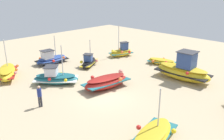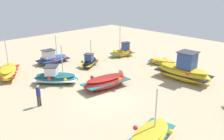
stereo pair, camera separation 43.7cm
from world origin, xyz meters
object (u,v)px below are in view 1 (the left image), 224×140
(fishing_boat_2, at_px, (121,52))
(fishing_boat_7, at_px, (7,72))
(fishing_boat_4, at_px, (106,82))
(fishing_boat_1, at_px, (55,78))
(person_walking, at_px, (40,95))
(fishing_boat_5, at_px, (89,62))
(fishing_boat_9, at_px, (51,59))
(fishing_boat_8, at_px, (161,62))
(mooring_buoy_0, at_px, (121,72))
(fishing_boat_3, at_px, (183,70))
(fishing_boat_0, at_px, (152,137))

(fishing_boat_2, distance_m, fishing_boat_7, 13.81)
(fishing_boat_4, height_order, fishing_boat_7, fishing_boat_7)
(fishing_boat_1, bearing_deg, person_walking, 88.78)
(fishing_boat_5, xyz_separation_m, fishing_boat_9, (3.85, 2.49, 0.08))
(fishing_boat_7, xyz_separation_m, fishing_boat_8, (-8.32, -14.23, -0.22))
(fishing_boat_5, height_order, fishing_boat_9, fishing_boat_9)
(fishing_boat_9, height_order, mooring_buoy_0, fishing_boat_9)
(fishing_boat_5, relative_size, mooring_buoy_0, 5.43)
(fishing_boat_1, distance_m, fishing_boat_7, 5.22)
(fishing_boat_4, xyz_separation_m, mooring_buoy_0, (1.22, -3.18, -0.17))
(fishing_boat_1, xyz_separation_m, fishing_boat_3, (-7.86, -9.19, 0.37))
(fishing_boat_7, distance_m, fishing_boat_9, 5.69)
(fishing_boat_4, relative_size, fishing_boat_8, 1.32)
(fishing_boat_8, distance_m, person_walking, 15.03)
(person_walking, bearing_deg, mooring_buoy_0, 101.17)
(person_walking, bearing_deg, fishing_boat_0, 24.44)
(fishing_boat_5, bearing_deg, fishing_boat_8, 106.98)
(fishing_boat_9, xyz_separation_m, mooring_buoy_0, (-8.50, -2.75, -0.14))
(fishing_boat_1, relative_size, fishing_boat_8, 1.17)
(fishing_boat_2, height_order, mooring_buoy_0, fishing_boat_2)
(fishing_boat_2, relative_size, mooring_buoy_0, 6.32)
(fishing_boat_8, relative_size, mooring_buoy_0, 5.46)
(fishing_boat_1, relative_size, fishing_boat_4, 0.88)
(fishing_boat_8, height_order, mooring_buoy_0, fishing_boat_8)
(fishing_boat_5, distance_m, fishing_boat_9, 4.59)
(fishing_boat_8, xyz_separation_m, mooring_buoy_0, (0.91, 5.90, 0.04))
(fishing_boat_1, xyz_separation_m, fishing_boat_4, (-4.07, -2.62, -0.01))
(fishing_boat_1, relative_size, fishing_boat_3, 0.74)
(mooring_buoy_0, bearing_deg, fishing_boat_2, -47.86)
(fishing_boat_5, relative_size, fishing_boat_9, 0.89)
(fishing_boat_4, bearing_deg, fishing_boat_1, 129.96)
(fishing_boat_2, bearing_deg, person_walking, -142.75)
(fishing_boat_5, distance_m, fishing_boat_7, 8.54)
(mooring_buoy_0, bearing_deg, person_walking, 91.74)
(fishing_boat_1, distance_m, person_walking, 4.58)
(fishing_boat_1, height_order, person_walking, fishing_boat_1)
(fishing_boat_1, relative_size, person_walking, 2.37)
(fishing_boat_7, xyz_separation_m, person_walking, (-7.69, 0.77, 0.41))
(fishing_boat_7, relative_size, person_walking, 2.55)
(fishing_boat_1, bearing_deg, fishing_boat_3, -175.18)
(fishing_boat_0, bearing_deg, fishing_boat_1, -106.07)
(fishing_boat_0, relative_size, fishing_boat_4, 0.97)
(fishing_boat_7, relative_size, fishing_boat_8, 1.26)
(fishing_boat_4, distance_m, mooring_buoy_0, 3.41)
(fishing_boat_0, height_order, fishing_boat_2, fishing_boat_2)
(mooring_buoy_0, bearing_deg, fishing_boat_4, 110.93)
(fishing_boat_1, height_order, fishing_boat_4, fishing_boat_1)
(fishing_boat_0, bearing_deg, mooring_buoy_0, -138.76)
(fishing_boat_8, bearing_deg, mooring_buoy_0, 66.63)
(fishing_boat_4, distance_m, fishing_boat_8, 9.09)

